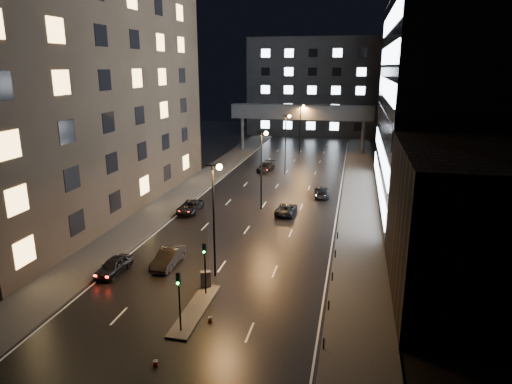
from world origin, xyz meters
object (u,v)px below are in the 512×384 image
car_away_b (168,258)px  car_away_d (266,167)px  car_away_a (114,266)px  utility_cabinet (206,279)px  car_away_c (190,207)px  car_toward_b (322,192)px  car_toward_a (286,209)px

car_away_b → car_away_d: 40.67m
car_away_a → utility_cabinet: 8.94m
car_away_a → car_away_c: 18.27m
car_away_a → utility_cabinet: size_ratio=3.22×
car_away_a → car_away_d: car_away_d is taller
car_toward_b → utility_cabinet: 30.79m
car_away_b → utility_cabinet: bearing=-34.3°
car_away_a → car_away_b: bearing=37.3°
car_away_b → car_toward_b: size_ratio=0.98×
car_away_c → car_toward_b: 19.15m
car_away_b → car_toward_a: (8.36, 17.57, -0.13)m
car_away_a → car_away_d: bearing=87.7°
car_away_a → car_toward_a: 23.75m
car_away_c → car_toward_a: 12.20m
car_away_a → car_away_d: (5.32, 43.29, 0.03)m
car_away_b → car_away_c: car_away_b is taller
car_away_a → car_toward_b: bearing=65.5°
car_away_d → utility_cabinet: car_away_d is taller
car_toward_b → utility_cabinet: (-7.33, -29.90, 0.09)m
car_away_b → car_away_c: (-3.67, 15.62, -0.09)m
car_away_c → car_away_d: car_away_d is taller
car_away_b → utility_cabinet: car_away_b is taller
car_away_c → car_toward_a: size_ratio=1.06×
car_away_b → car_away_d: size_ratio=0.93×
car_away_b → car_away_a: bearing=-145.9°
car_away_b → car_toward_b: (12.11, 26.46, -0.08)m
car_away_b → car_toward_a: 19.46m
car_away_b → car_toward_a: size_ratio=1.01×
car_away_b → car_away_d: car_away_b is taller
car_away_c → utility_cabinet: 20.86m
utility_cabinet → car_toward_a: bearing=56.2°
car_away_a → car_toward_a: bearing=63.0°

